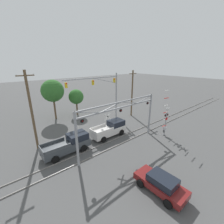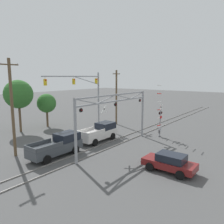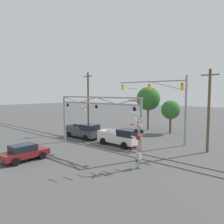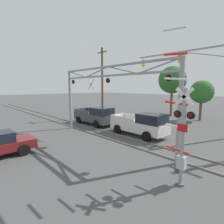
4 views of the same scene
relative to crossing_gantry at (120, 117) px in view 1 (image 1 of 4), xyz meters
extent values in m
cube|color=gray|center=(0.01, 0.28, -3.98)|extent=(80.00, 0.08, 0.10)
cube|color=gray|center=(0.01, 1.72, -3.98)|extent=(80.00, 0.08, 0.10)
cylinder|color=gray|center=(-5.85, 0.00, -1.08)|extent=(0.26, 0.26, 5.91)
cylinder|color=gray|center=(5.88, 0.00, -1.08)|extent=(0.26, 0.26, 5.91)
cube|color=gray|center=(0.01, 0.00, 1.13)|extent=(11.99, 0.14, 0.14)
cube|color=gray|center=(0.01, 0.00, 1.81)|extent=(11.99, 0.14, 0.14)
cube|color=gray|center=(-4.39, 0.00, 1.47)|extent=(2.95, 0.08, 0.76)
cube|color=gray|center=(-1.45, 0.00, 1.47)|extent=(2.95, 0.08, 0.76)
cube|color=gray|center=(1.48, 0.00, 1.47)|extent=(2.95, 0.08, 0.76)
cube|color=gray|center=(4.41, 0.00, 1.47)|extent=(2.95, 0.08, 0.76)
cylinder|color=black|center=(-5.12, 0.00, 0.77)|extent=(0.38, 0.10, 0.38)
sphere|color=#590C0C|center=(-5.12, -0.07, 0.77)|extent=(0.18, 0.18, 0.18)
cylinder|color=gray|center=(-5.12, 0.00, 1.01)|extent=(0.04, 0.04, 0.10)
cylinder|color=black|center=(0.01, 0.00, 0.77)|extent=(0.38, 0.10, 0.38)
sphere|color=#590C0C|center=(0.01, -0.07, 0.77)|extent=(0.18, 0.18, 0.18)
cylinder|color=gray|center=(0.01, 0.00, 1.01)|extent=(0.04, 0.04, 0.10)
cylinder|color=black|center=(5.15, 0.00, 0.77)|extent=(0.38, 0.10, 0.38)
sphere|color=#590C0C|center=(5.15, -0.07, 0.77)|extent=(0.18, 0.18, 0.18)
cylinder|color=gray|center=(5.15, 0.00, 1.01)|extent=(0.04, 0.04, 0.10)
cube|color=white|center=(-2.04, -0.10, 0.51)|extent=(0.88, 0.03, 0.88)
cube|color=white|center=(-2.04, -0.10, 0.51)|extent=(0.88, 0.03, 0.88)
cylinder|color=black|center=(-2.04, -0.12, 0.51)|extent=(0.04, 0.04, 0.02)
cylinder|color=gray|center=(7.02, -1.98, -1.90)|extent=(0.16, 0.16, 4.26)
cylinder|color=#59595B|center=(7.02, -1.98, -3.98)|extent=(0.35, 0.35, 0.10)
cube|color=white|center=(7.02, -2.09, -0.12)|extent=(0.78, 0.03, 0.78)
cube|color=white|center=(7.02, -2.09, -0.12)|extent=(0.78, 0.03, 0.78)
cylinder|color=black|center=(7.02, -2.12, -0.12)|extent=(0.04, 0.04, 0.02)
cylinder|color=black|center=(6.74, -1.98, -0.87)|extent=(0.32, 0.09, 0.32)
sphere|color=#590C0C|center=(6.74, -2.04, -0.87)|extent=(0.16, 0.16, 0.16)
cylinder|color=black|center=(7.30, -1.98, -0.87)|extent=(0.32, 0.09, 0.32)
sphere|color=#590C0C|center=(7.30, -2.04, -0.87)|extent=(0.16, 0.16, 0.16)
cube|color=gray|center=(7.02, -1.98, -0.87)|extent=(0.64, 0.06, 0.06)
cube|color=red|center=(7.02, -2.08, -1.42)|extent=(0.44, 0.02, 0.32)
cube|color=#B2B2B7|center=(7.02, -1.98, -2.98)|extent=(0.36, 0.28, 0.56)
cylinder|color=red|center=(6.80, -1.98, -2.47)|extent=(1.03, 0.09, 0.17)
cylinder|color=white|center=(6.72, -1.98, -1.44)|extent=(1.03, 0.09, 0.17)
cylinder|color=red|center=(6.64, -1.98, -0.42)|extent=(1.03, 0.09, 0.17)
cylinder|color=white|center=(6.56, -1.98, 0.61)|extent=(1.03, 0.09, 0.17)
cylinder|color=red|center=(6.49, -1.98, 1.64)|extent=(1.03, 0.09, 0.17)
cylinder|color=white|center=(6.41, -1.98, 2.66)|extent=(1.03, 0.09, 0.17)
cube|color=#3F3F42|center=(6.87, -1.98, -3.33)|extent=(0.24, 0.12, 0.36)
cylinder|color=gray|center=(6.68, 8.28, 0.16)|extent=(0.24, 0.24, 8.39)
cube|color=gray|center=(1.66, 8.28, 3.76)|extent=(10.04, 0.14, 0.14)
cube|color=gray|center=(4.17, 8.28, 3.16)|extent=(5.04, 0.08, 1.28)
cylinder|color=gray|center=(-2.86, 8.28, 3.61)|extent=(0.04, 0.04, 0.30)
cube|color=gold|center=(-2.86, 8.28, 3.07)|extent=(0.30, 0.26, 0.77)
sphere|color=red|center=(-2.86, 8.11, 3.33)|extent=(0.18, 0.18, 0.18)
cylinder|color=gray|center=(1.66, 8.28, 3.61)|extent=(0.04, 0.04, 0.30)
cube|color=gold|center=(1.66, 8.28, 3.07)|extent=(0.30, 0.26, 0.77)
sphere|color=red|center=(1.66, 8.11, 3.33)|extent=(0.18, 0.18, 0.18)
cylinder|color=gray|center=(6.18, 8.28, 3.61)|extent=(0.04, 0.04, 0.30)
cube|color=gold|center=(6.18, 8.28, 3.07)|extent=(0.30, 0.26, 0.77)
sphere|color=red|center=(6.18, 8.11, 3.33)|extent=(0.18, 0.18, 0.18)
cube|color=silver|center=(0.63, 3.09, -3.17)|extent=(5.31, 1.94, 0.89)
cube|color=black|center=(2.04, 3.09, -2.33)|extent=(2.18, 1.78, 0.79)
cube|color=silver|center=(-0.56, 2.16, -2.55)|extent=(2.73, 0.08, 0.35)
cube|color=silver|center=(-0.56, 4.02, -2.55)|extent=(2.73, 0.08, 0.35)
cube|color=silver|center=(-1.98, 3.09, -2.55)|extent=(0.10, 1.86, 0.35)
cylinder|color=black|center=(2.27, 2.11, -3.62)|extent=(0.83, 0.24, 0.83)
cylinder|color=black|center=(2.27, 4.07, -3.62)|extent=(0.83, 0.24, 0.83)
cylinder|color=black|center=(-1.02, 2.11, -3.62)|extent=(0.83, 0.24, 0.83)
cylinder|color=black|center=(-1.02, 4.07, -3.62)|extent=(0.83, 0.24, 0.83)
cube|color=#3D4247|center=(-5.82, 2.96, -3.17)|extent=(5.53, 1.94, 0.89)
cube|color=black|center=(-4.34, 2.96, -2.33)|extent=(2.27, 1.78, 0.79)
cube|color=#3D4247|center=(-7.05, 2.03, -2.55)|extent=(2.86, 0.08, 0.35)
cube|color=#3D4247|center=(-7.05, 3.89, -2.55)|extent=(2.86, 0.08, 0.35)
cube|color=#3D4247|center=(-8.53, 2.96, -2.55)|extent=(0.10, 1.86, 0.35)
cylinder|color=black|center=(-4.10, 1.98, -3.62)|extent=(0.83, 0.24, 0.83)
cylinder|color=black|center=(-4.10, 3.94, -3.62)|extent=(0.83, 0.24, 0.83)
cylinder|color=black|center=(-7.53, 1.98, -3.62)|extent=(0.83, 0.24, 0.83)
cylinder|color=black|center=(-7.53, 3.94, -3.62)|extent=(0.83, 0.24, 0.83)
cube|color=maroon|center=(-2.23, -7.24, -3.40)|extent=(1.79, 4.30, 0.57)
cube|color=black|center=(-2.23, -7.41, -2.81)|extent=(1.52, 2.23, 0.61)
cylinder|color=black|center=(-3.14, -5.95, -3.68)|extent=(0.24, 0.71, 0.71)
cylinder|color=black|center=(-1.32, -5.95, -3.68)|extent=(0.24, 0.71, 0.71)
cylinder|color=black|center=(-3.14, -8.52, -3.68)|extent=(0.24, 0.71, 0.71)
cylinder|color=black|center=(-1.32, -8.52, -3.68)|extent=(0.24, 0.71, 0.71)
cylinder|color=brown|center=(-8.15, 6.25, 0.70)|extent=(0.28, 0.28, 9.47)
cube|color=brown|center=(-8.15, 6.25, 4.84)|extent=(1.80, 0.12, 0.12)
cylinder|color=silver|center=(-8.97, 6.25, 4.94)|extent=(0.08, 0.08, 0.12)
cylinder|color=silver|center=(-7.33, 6.25, 4.94)|extent=(0.08, 0.08, 0.12)
cylinder|color=brown|center=(9.68, 7.06, 0.36)|extent=(0.28, 0.28, 8.80)
cube|color=brown|center=(9.68, 7.06, 4.16)|extent=(1.80, 0.12, 0.12)
cylinder|color=silver|center=(8.86, 7.06, 4.26)|extent=(0.08, 0.08, 0.12)
cylinder|color=silver|center=(10.50, 7.06, 4.26)|extent=(0.08, 0.08, 0.12)
cylinder|color=brown|center=(-2.63, 14.91, -2.05)|extent=(0.32, 0.32, 3.96)
sphere|color=#2D6628|center=(-2.63, 14.91, 1.32)|extent=(3.97, 3.97, 3.97)
cylinder|color=brown|center=(1.66, 14.55, -2.69)|extent=(0.32, 0.32, 2.68)
sphere|color=#2D6628|center=(1.66, 14.55, -0.33)|extent=(2.92, 2.92, 2.92)
camera|label=1|loc=(-11.59, -12.17, 6.23)|focal=24.00mm
camera|label=2|loc=(-18.63, -13.97, 3.74)|focal=35.00mm
camera|label=3|loc=(17.15, -16.86, 2.31)|focal=35.00mm
camera|label=4|loc=(10.22, -9.09, 0.26)|focal=28.00mm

